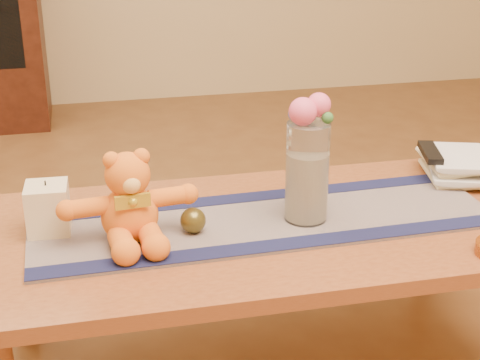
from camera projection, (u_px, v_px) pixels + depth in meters
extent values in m
cube|color=brown|center=(259.00, 232.00, 1.88)|extent=(1.40, 0.70, 0.04)
cylinder|color=brown|center=(19.00, 279.00, 2.10)|extent=(0.07, 0.07, 0.41)
cylinder|color=brown|center=(427.00, 235.00, 2.36)|extent=(0.07, 0.07, 0.41)
cube|color=#171841|center=(265.00, 221.00, 1.88)|extent=(1.21, 0.38, 0.01)
cube|color=#131639|center=(281.00, 244.00, 1.75)|extent=(1.20, 0.09, 0.00)
cube|color=#131639|center=(251.00, 197.00, 2.01)|extent=(1.20, 0.09, 0.00)
cube|color=beige|center=(48.00, 208.00, 1.80)|extent=(0.11, 0.11, 0.12)
cylinder|color=black|center=(45.00, 183.00, 1.77)|extent=(0.00, 0.00, 0.01)
cylinder|color=silver|center=(307.00, 172.00, 1.84)|extent=(0.11, 0.11, 0.26)
cylinder|color=beige|center=(307.00, 186.00, 1.85)|extent=(0.09, 0.09, 0.18)
sphere|color=#E9527A|center=(303.00, 112.00, 1.76)|extent=(0.07, 0.07, 0.07)
sphere|color=#E9527A|center=(319.00, 105.00, 1.78)|extent=(0.06, 0.06, 0.06)
sphere|color=#5361B4|center=(309.00, 108.00, 1.81)|extent=(0.04, 0.04, 0.04)
sphere|color=#5361B4|center=(295.00, 114.00, 1.79)|extent=(0.04, 0.04, 0.04)
sphere|color=#33662D|center=(327.00, 118.00, 1.77)|extent=(0.03, 0.03, 0.03)
sphere|color=#4D4419|center=(193.00, 220.00, 1.80)|extent=(0.08, 0.08, 0.06)
imported|color=#F2E6BB|center=(427.00, 175.00, 2.16)|extent=(0.21, 0.25, 0.02)
imported|color=#F2E6BB|center=(430.00, 169.00, 2.15)|extent=(0.23, 0.27, 0.02)
imported|color=#F2E6BB|center=(426.00, 162.00, 2.15)|extent=(0.20, 0.25, 0.02)
imported|color=#F2E6BB|center=(431.00, 157.00, 2.13)|extent=(0.22, 0.26, 0.02)
cube|color=black|center=(430.00, 152.00, 2.12)|extent=(0.08, 0.17, 0.02)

